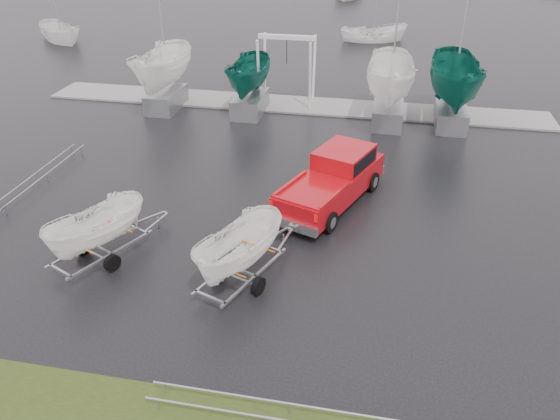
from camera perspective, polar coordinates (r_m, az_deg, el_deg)
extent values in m
plane|color=black|center=(21.91, -4.94, -0.13)|extent=(120.00, 120.00, 0.00)
cube|color=gray|center=(33.47, 1.11, 10.97)|extent=(30.00, 3.00, 0.12)
cube|color=#A0080F|center=(22.12, 5.33, 2.59)|extent=(4.05, 6.31, 0.98)
cube|color=#A0080F|center=(22.67, 6.69, 5.38)|extent=(2.62, 2.89, 0.87)
cube|color=black|center=(22.64, 6.69, 5.50)|extent=(2.56, 2.66, 0.57)
cube|color=silver|center=(19.94, 1.27, -1.59)|extent=(2.01, 0.91, 0.36)
cylinder|color=black|center=(24.26, 5.37, 4.09)|extent=(0.58, 0.88, 0.82)
cylinder|color=black|center=(23.56, 9.59, 2.95)|extent=(0.58, 0.88, 0.82)
cylinder|color=black|center=(21.23, 0.51, 0.20)|extent=(0.58, 0.88, 0.82)
cylinder|color=black|center=(20.41, 5.19, -1.25)|extent=(0.58, 0.88, 0.82)
cube|color=gray|center=(18.04, -5.50, -5.79)|extent=(1.36, 3.39, 0.08)
cube|color=gray|center=(17.51, -2.60, -6.93)|extent=(1.36, 3.39, 0.08)
cylinder|color=gray|center=(17.73, -4.44, -7.07)|extent=(1.52, 0.64, 0.08)
cylinder|color=black|center=(18.13, -6.50, -6.23)|extent=(0.38, 0.62, 0.60)
cylinder|color=black|center=(17.35, -2.28, -7.93)|extent=(0.38, 0.62, 0.60)
imported|color=white|center=(16.61, -4.34, -0.49)|extent=(2.02, 2.05, 4.13)
cube|color=orange|center=(17.98, -2.65, -3.67)|extent=(1.46, 0.59, 0.03)
cube|color=orange|center=(16.94, -5.73, -6.20)|extent=(1.46, 0.59, 0.03)
cube|color=gray|center=(20.15, -19.14, -3.32)|extent=(1.59, 3.30, 0.08)
cube|color=gray|center=(19.36, -17.19, -4.41)|extent=(1.59, 3.30, 0.08)
cylinder|color=gray|center=(19.74, -18.57, -4.47)|extent=(1.49, 0.75, 0.08)
cylinder|color=black|center=(20.32, -19.93, -3.68)|extent=(0.42, 0.62, 0.60)
cylinder|color=black|center=(19.18, -17.12, -5.31)|extent=(0.42, 0.62, 0.60)
imported|color=white|center=(18.75, -19.14, 1.28)|extent=(1.99, 2.01, 3.95)
cube|color=orange|center=(19.84, -16.63, -1.52)|extent=(1.42, 0.69, 0.03)
cube|color=orange|center=(19.11, -20.31, -3.53)|extent=(1.42, 0.69, 0.03)
cylinder|color=silver|center=(32.48, -2.25, 13.96)|extent=(0.16, 0.58, 3.99)
cylinder|color=silver|center=(33.98, -1.61, 14.70)|extent=(0.16, 0.58, 3.99)
cylinder|color=silver|center=(31.94, 3.15, 13.66)|extent=(0.16, 0.58, 3.99)
cylinder|color=silver|center=(33.46, 3.57, 14.41)|extent=(0.16, 0.58, 3.99)
cube|color=silver|center=(32.44, 0.72, 17.61)|extent=(3.30, 0.25, 0.25)
cube|color=gray|center=(33.42, -11.79, 11.23)|extent=(1.60, 3.20, 1.10)
imported|color=white|center=(32.44, -12.51, 17.62)|extent=(2.46, 2.53, 6.54)
cube|color=gray|center=(32.05, -3.14, 11.00)|extent=(1.60, 3.20, 1.10)
imported|color=#0C5445|center=(31.14, -3.32, 16.73)|extent=(2.06, 2.11, 5.47)
cube|color=gray|center=(30.96, 11.18, 9.78)|extent=(1.60, 3.20, 1.10)
imported|color=white|center=(29.86, 11.95, 16.95)|extent=(2.58, 2.65, 6.86)
cube|color=gray|center=(31.45, 17.37, 9.30)|extent=(1.60, 3.20, 1.10)
imported|color=#0C5445|center=(30.34, 18.57, 16.52)|extent=(2.67, 2.74, 7.09)
cylinder|color=gray|center=(26.14, -23.20, 3.49)|extent=(0.06, 6.50, 0.06)
cylinder|color=gray|center=(26.41, -24.10, 3.56)|extent=(0.06, 6.50, 0.06)
cylinder|color=gray|center=(13.94, 1.06, -19.59)|extent=(7.00, 0.06, 0.06)
imported|color=white|center=(53.23, -21.80, 16.10)|extent=(3.57, 3.57, 6.64)
imported|color=white|center=(50.25, 9.70, 17.00)|extent=(2.74, 2.70, 5.82)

